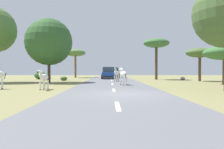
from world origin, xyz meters
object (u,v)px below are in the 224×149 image
(bush_2, at_px, (45,76))
(rock_2, at_px, (49,78))
(tree_6, at_px, (224,53))
(zebra_2, at_px, (44,78))
(tree_5, at_px, (200,53))
(zebra_3, at_px, (123,74))
(rock_0, at_px, (183,79))
(tree_0, at_px, (75,53))
(car_0, at_px, (114,73))
(bush_0, at_px, (64,79))
(zebra_0, at_px, (116,73))
(car_1, at_px, (108,73))
(bush_3, at_px, (41,76))
(tree_3, at_px, (156,44))
(tree_4, at_px, (49,42))

(bush_2, relative_size, rock_2, 2.38)
(tree_6, relative_size, rock_2, 7.92)
(zebra_2, relative_size, rock_2, 3.03)
(zebra_2, height_order, tree_5, tree_5)
(zebra_3, xyz_separation_m, rock_0, (8.59, 9.87, -0.77))
(tree_0, distance_m, tree_6, 24.72)
(car_0, distance_m, rock_2, 11.21)
(bush_0, bearing_deg, zebra_0, -23.88)
(car_1, relative_size, rock_2, 9.12)
(car_0, height_order, bush_3, car_0)
(tree_0, bearing_deg, zebra_3, -69.87)
(car_1, xyz_separation_m, bush_0, (-5.59, -4.85, -0.58))
(tree_5, bearing_deg, bush_0, 174.41)
(zebra_2, relative_size, bush_0, 1.63)
(zebra_3, distance_m, bush_2, 21.06)
(car_1, xyz_separation_m, bush_3, (-9.84, -0.62, -0.31))
(zebra_2, bearing_deg, car_1, -93.60)
(bush_3, bearing_deg, bush_2, 99.44)
(tree_0, relative_size, bush_0, 5.68)
(tree_3, bearing_deg, car_1, 164.70)
(tree_6, relative_size, bush_3, 2.11)
(zebra_0, bearing_deg, zebra_3, 111.34)
(bush_0, xyz_separation_m, bush_3, (-4.26, 4.23, 0.27))
(zebra_2, xyz_separation_m, tree_0, (-1.56, 23.41, 3.52))
(bush_0, bearing_deg, rock_2, 120.84)
(tree_6, relative_size, bush_2, 3.33)
(zebra_0, bearing_deg, bush_2, -27.60)
(tree_0, bearing_deg, car_1, -46.05)
(tree_5, distance_m, bush_0, 16.89)
(car_0, relative_size, tree_3, 0.76)
(rock_0, distance_m, rock_2, 19.44)
(bush_2, bearing_deg, tree_6, -37.03)
(tree_6, bearing_deg, rock_0, 95.47)
(rock_0, bearing_deg, tree_5, -70.34)
(zebra_0, distance_m, bush_0, 7.18)
(bush_3, bearing_deg, tree_3, -4.26)
(tree_4, xyz_separation_m, rock_2, (-2.78, 10.02, -4.10))
(zebra_0, distance_m, tree_5, 10.35)
(tree_4, relative_size, tree_6, 1.79)
(zebra_2, distance_m, bush_0, 12.60)
(zebra_3, distance_m, car_0, 19.49)
(car_0, distance_m, bush_0, 12.67)
(zebra_3, xyz_separation_m, car_0, (-0.39, 19.48, -0.13))
(tree_0, bearing_deg, zebra_0, -63.82)
(tree_0, xyz_separation_m, bush_0, (0.24, -10.90, -4.07))
(tree_5, height_order, rock_0, tree_5)
(tree_3, bearing_deg, zebra_3, -115.06)
(tree_3, bearing_deg, rock_0, -29.19)
(zebra_0, bearing_deg, rock_0, -137.72)
(tree_3, bearing_deg, tree_0, 147.91)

